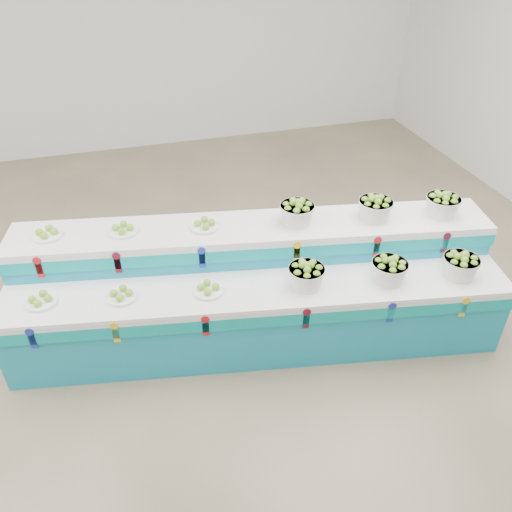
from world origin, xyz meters
name	(u,v)px	position (x,y,z in m)	size (l,w,h in m)	color
ground	(168,360)	(0.00, 0.00, 0.00)	(10.00, 10.00, 0.00)	brown
back_wall	(104,19)	(0.00, 5.00, 2.00)	(10.00, 10.00, 0.00)	silver
display_stand	(256,288)	(0.89, 0.18, 0.51)	(4.41, 1.13, 1.02)	#1A93B6
plate_lower_left	(40,299)	(-0.94, 0.23, 0.77)	(0.26, 0.26, 0.09)	white
plate_lower_mid	(121,293)	(-0.30, 0.11, 0.77)	(0.26, 0.26, 0.09)	white
plate_lower_right	(208,288)	(0.42, -0.01, 0.77)	(0.26, 0.26, 0.09)	white
basket_lower_left	(306,275)	(1.24, -0.16, 0.83)	(0.31, 0.31, 0.22)	silver
basket_lower_mid	(389,270)	(1.95, -0.29, 0.83)	(0.31, 0.31, 0.22)	silver
basket_lower_right	(460,265)	(2.58, -0.40, 0.83)	(0.31, 0.31, 0.22)	silver
plate_upper_left	(47,232)	(-0.84, 0.77, 1.07)	(0.26, 0.26, 0.09)	white
plate_upper_mid	(123,228)	(-0.20, 0.65, 1.07)	(0.26, 0.26, 0.09)	white
plate_upper_right	(205,224)	(0.51, 0.52, 1.07)	(0.26, 0.26, 0.09)	white
basket_upper_left	(297,212)	(1.34, 0.38, 1.13)	(0.31, 0.31, 0.22)	silver
basket_upper_mid	(375,208)	(2.05, 0.25, 1.13)	(0.31, 0.31, 0.22)	silver
basket_upper_right	(443,204)	(2.68, 0.13, 1.13)	(0.31, 0.31, 0.22)	silver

